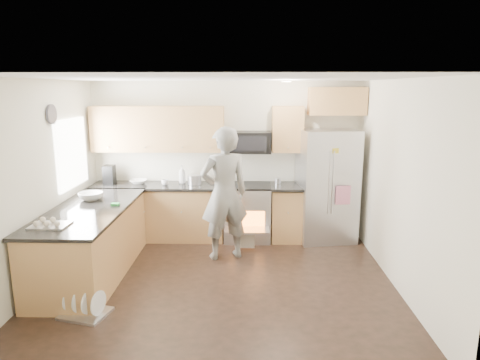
{
  "coord_description": "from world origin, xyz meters",
  "views": [
    {
      "loc": [
        0.39,
        -5.15,
        2.49
      ],
      "look_at": [
        0.26,
        0.5,
        1.27
      ],
      "focal_mm": 32.0,
      "sensor_mm": 36.0,
      "label": 1
    }
  ],
  "objects_px": {
    "dish_rack": "(85,308)",
    "refrigerator": "(327,186)",
    "stove_range": "(247,200)",
    "person": "(224,194)"
  },
  "relations": [
    {
      "from": "stove_range",
      "to": "dish_rack",
      "type": "xyz_separation_m",
      "value": [
        -1.8,
        -2.53,
        -0.59
      ]
    },
    {
      "from": "refrigerator",
      "to": "dish_rack",
      "type": "xyz_separation_m",
      "value": [
        -3.1,
        -2.53,
        -0.84
      ]
    },
    {
      "from": "stove_range",
      "to": "refrigerator",
      "type": "bearing_deg",
      "value": 0.32
    },
    {
      "from": "stove_range",
      "to": "refrigerator",
      "type": "distance_m",
      "value": 1.32
    },
    {
      "from": "stove_range",
      "to": "dish_rack",
      "type": "relative_size",
      "value": 3.1
    },
    {
      "from": "person",
      "to": "stove_range",
      "type": "bearing_deg",
      "value": -133.18
    },
    {
      "from": "refrigerator",
      "to": "dish_rack",
      "type": "height_order",
      "value": "refrigerator"
    },
    {
      "from": "refrigerator",
      "to": "person",
      "type": "height_order",
      "value": "person"
    },
    {
      "from": "dish_rack",
      "to": "refrigerator",
      "type": "bearing_deg",
      "value": 39.29
    },
    {
      "from": "stove_range",
      "to": "person",
      "type": "relative_size",
      "value": 0.91
    }
  ]
}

